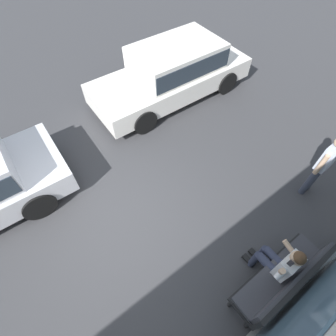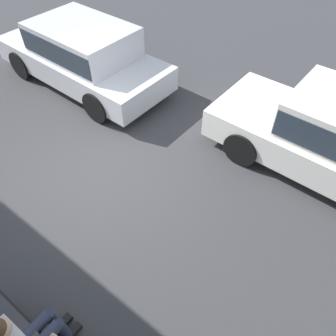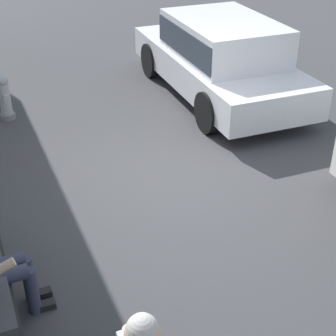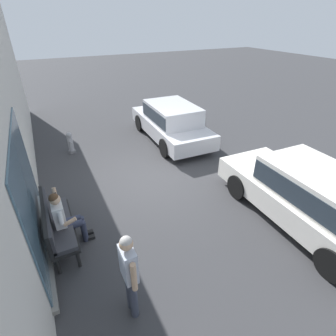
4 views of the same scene
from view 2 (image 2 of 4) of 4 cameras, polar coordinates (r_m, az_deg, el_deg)
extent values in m
plane|color=#38383A|center=(6.36, -11.56, -0.28)|extent=(60.00, 60.00, 0.00)
cylinder|color=#2D3347|center=(4.49, -22.30, -24.52)|extent=(0.15, 0.42, 0.15)
cylinder|color=#2D3347|center=(4.74, -19.19, -23.96)|extent=(0.12, 0.12, 0.54)
cube|color=black|center=(4.96, -17.72, -24.27)|extent=(0.10, 0.24, 0.07)
cylinder|color=#2D3347|center=(4.67, -17.68, -25.43)|extent=(0.12, 0.12, 0.54)
cube|color=black|center=(4.89, -16.24, -25.67)|extent=(0.10, 0.24, 0.07)
sphere|color=tan|center=(3.83, -27.25, -23.81)|extent=(0.22, 0.22, 0.22)
cylinder|color=black|center=(6.29, 12.63, 3.28)|extent=(0.69, 0.20, 0.68)
cylinder|color=black|center=(7.55, 19.08, 10.05)|extent=(0.69, 0.20, 0.68)
cube|color=silver|center=(8.57, -14.66, 17.37)|extent=(4.53, 1.94, 0.56)
cube|color=silver|center=(8.17, -14.65, 20.77)|extent=(2.37, 1.66, 0.67)
cube|color=#28333D|center=(8.17, -14.65, 20.77)|extent=(2.33, 1.69, 0.47)
cylinder|color=black|center=(9.35, -24.22, 16.01)|extent=(0.70, 0.20, 0.69)
cylinder|color=black|center=(10.12, -15.96, 20.55)|extent=(0.70, 0.20, 0.69)
cylinder|color=black|center=(7.29, -12.37, 10.30)|extent=(0.70, 0.20, 0.69)
cylinder|color=black|center=(8.25, -3.28, 16.02)|extent=(0.70, 0.20, 0.69)
camera|label=1|loc=(4.17, -68.16, 31.72)|focal=28.00mm
camera|label=3|loc=(2.24, 101.89, -39.54)|focal=55.00mm
camera|label=4|loc=(2.93, 115.56, -28.16)|focal=28.00mm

